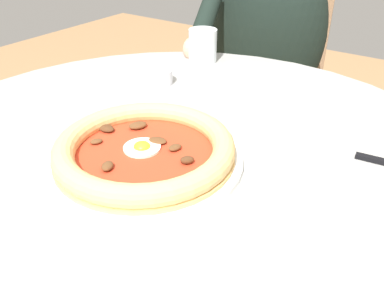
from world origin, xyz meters
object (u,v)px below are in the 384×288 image
at_px(dining_table, 176,210).
at_px(ramekin_capers, 157,76).
at_px(water_glass, 203,48).
at_px(diner_person, 260,91).
at_px(cafe_chair_diner, 270,71).
at_px(pizza_on_plate, 145,151).

xyz_separation_m(dining_table, ramekin_capers, (-0.21, -0.21, 0.15)).
bearing_deg(ramekin_capers, water_glass, 179.69).
distance_m(dining_table, diner_person, 0.78).
distance_m(dining_table, cafe_chair_diner, 0.92).
distance_m(ramekin_capers, diner_person, 0.59).
bearing_deg(cafe_chair_diner, water_glass, 2.61).
relative_size(pizza_on_plate, cafe_chair_diner, 0.35).
distance_m(dining_table, ramekin_capers, 0.33).
relative_size(ramekin_capers, diner_person, 0.06).
height_order(pizza_on_plate, cafe_chair_diner, cafe_chair_diner).
bearing_deg(diner_person, pizza_on_plate, 12.52).
relative_size(water_glass, diner_person, 0.07).
relative_size(dining_table, pizza_on_plate, 3.34).
xyz_separation_m(pizza_on_plate, diner_person, (-0.81, -0.18, -0.23)).
height_order(dining_table, water_glass, water_glass).
bearing_deg(ramekin_capers, diner_person, 178.61).
distance_m(dining_table, pizza_on_plate, 0.17).
bearing_deg(cafe_chair_diner, ramekin_capers, 1.81).
distance_m(pizza_on_plate, water_glass, 0.50).
relative_size(water_glass, ramekin_capers, 1.19).
xyz_separation_m(ramekin_capers, cafe_chair_diner, (-0.68, -0.02, -0.20)).
bearing_deg(dining_table, cafe_chair_diner, -165.72).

